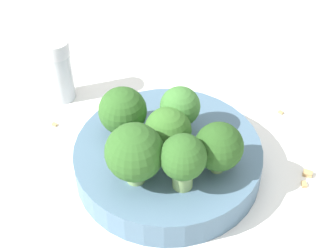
{
  "coord_description": "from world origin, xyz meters",
  "views": [
    {
      "loc": [
        -0.29,
        0.27,
        0.45
      ],
      "look_at": [
        0.0,
        0.0,
        0.07
      ],
      "focal_mm": 60.0,
      "sensor_mm": 36.0,
      "label": 1
    }
  ],
  "objects": [
    {
      "name": "bowl",
      "position": [
        0.0,
        0.0,
        0.02
      ],
      "size": [
        0.2,
        0.2,
        0.03
      ],
      "primitive_type": "cylinder",
      "color": "slate",
      "rests_on": "ground_plane"
    },
    {
      "name": "ground_plane",
      "position": [
        0.0,
        0.0,
        0.0
      ],
      "size": [
        3.0,
        3.0,
        0.0
      ],
      "primitive_type": "plane",
      "color": "white"
    },
    {
      "name": "broccoli_floret_5",
      "position": [
        0.01,
        -0.03,
        0.07
      ],
      "size": [
        0.04,
        0.04,
        0.06
      ],
      "color": "#8EB770",
      "rests_on": "bowl"
    },
    {
      "name": "pepper_shaker",
      "position": [
        0.18,
        0.01,
        0.04
      ],
      "size": [
        0.03,
        0.03,
        0.08
      ],
      "color": "#B2B7BC",
      "rests_on": "ground_plane"
    },
    {
      "name": "almond_crumb_0",
      "position": [
        -0.02,
        -0.16,
        0.0
      ],
      "size": [
        0.01,
        0.0,
        0.01
      ],
      "primitive_type": "cube",
      "rotation": [
        0.0,
        0.0,
        3.22
      ],
      "color": "tan",
      "rests_on": "ground_plane"
    },
    {
      "name": "broccoli_floret_3",
      "position": [
        -0.01,
        0.05,
        0.07
      ],
      "size": [
        0.06,
        0.06,
        0.07
      ],
      "color": "#84AD66",
      "rests_on": "bowl"
    },
    {
      "name": "broccoli_floret_1",
      "position": [
        -0.05,
        -0.02,
        0.06
      ],
      "size": [
        0.05,
        0.05,
        0.06
      ],
      "color": "#7A9E5B",
      "rests_on": "bowl"
    },
    {
      "name": "almond_crumb_1",
      "position": [
        -0.11,
        -0.09,
        0.0
      ],
      "size": [
        0.01,
        0.01,
        0.01
      ],
      "primitive_type": "cube",
      "rotation": [
        0.0,
        0.0,
        5.57
      ],
      "color": "tan",
      "rests_on": "ground_plane"
    },
    {
      "name": "almond_crumb_3",
      "position": [
        -0.1,
        -0.1,
        0.0
      ],
      "size": [
        0.01,
        0.01,
        0.01
      ],
      "primitive_type": "cube",
      "rotation": [
        0.0,
        0.0,
        3.59
      ],
      "color": "tan",
      "rests_on": "ground_plane"
    },
    {
      "name": "broccoli_floret_2",
      "position": [
        0.05,
        0.02,
        0.06
      ],
      "size": [
        0.05,
        0.05,
        0.06
      ],
      "color": "#84AD66",
      "rests_on": "bowl"
    },
    {
      "name": "broccoli_floret_4",
      "position": [
        -0.04,
        0.02,
        0.07
      ],
      "size": [
        0.04,
        0.04,
        0.06
      ],
      "color": "#7A9E5B",
      "rests_on": "bowl"
    },
    {
      "name": "almond_crumb_4",
      "position": [
        0.14,
        0.05,
        0.0
      ],
      "size": [
        0.01,
        0.01,
        0.01
      ],
      "primitive_type": "cube",
      "rotation": [
        0.0,
        0.0,
        0.31
      ],
      "color": "tan",
      "rests_on": "ground_plane"
    },
    {
      "name": "broccoli_floret_0",
      "position": [
        -0.0,
        -0.0,
        0.06
      ],
      "size": [
        0.05,
        0.05,
        0.05
      ],
      "color": "#84AD66",
      "rests_on": "bowl"
    }
  ]
}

